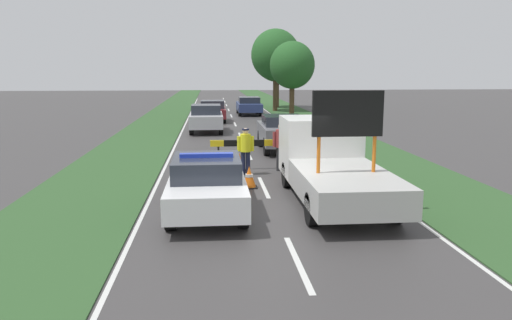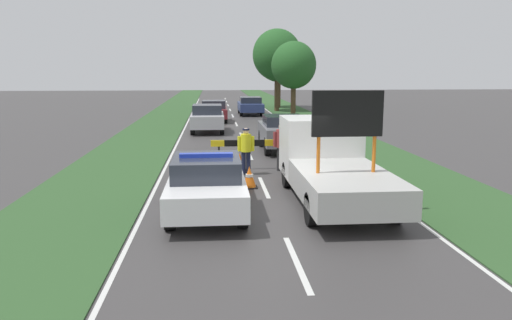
# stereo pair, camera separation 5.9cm
# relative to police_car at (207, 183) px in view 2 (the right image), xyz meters

# --- Properties ---
(ground_plane) EXTENTS (160.00, 160.00, 0.00)m
(ground_plane) POSITION_rel_police_car_xyz_m (1.72, -0.03, -0.75)
(ground_plane) COLOR #3D3A3A
(lane_markings) EXTENTS (6.78, 70.99, 0.01)m
(lane_markings) POSITION_rel_police_car_xyz_m (1.72, 17.68, -0.74)
(lane_markings) COLOR silver
(lane_markings) RESTS_ON ground
(grass_verge_left) EXTENTS (3.56, 120.00, 0.03)m
(grass_verge_left) POSITION_rel_police_car_xyz_m (-3.50, 19.97, -0.73)
(grass_verge_left) COLOR #2D5128
(grass_verge_left) RESTS_ON ground
(grass_verge_right) EXTENTS (3.56, 120.00, 0.03)m
(grass_verge_right) POSITION_rel_police_car_xyz_m (6.94, 19.97, -0.73)
(grass_verge_right) COLOR #2D5128
(grass_verge_right) RESTS_ON ground
(police_car) EXTENTS (1.90, 4.68, 1.54)m
(police_car) POSITION_rel_police_car_xyz_m (0.00, 0.00, 0.00)
(police_car) COLOR white
(police_car) RESTS_ON ground
(work_truck) EXTENTS (2.24, 6.16, 3.10)m
(work_truck) POSITION_rel_police_car_xyz_m (3.44, 1.17, 0.30)
(work_truck) COLOR white
(work_truck) RESTS_ON ground
(road_barrier) EXTENTS (2.94, 0.08, 1.09)m
(road_barrier) POSITION_rel_police_car_xyz_m (1.55, 5.45, 0.15)
(road_barrier) COLOR black
(road_barrier) RESTS_ON ground
(police_officer) EXTENTS (0.58, 0.37, 1.63)m
(police_officer) POSITION_rel_police_car_xyz_m (1.29, 4.54, 0.22)
(police_officer) COLOR #191E38
(police_officer) RESTS_ON ground
(pedestrian_civilian) EXTENTS (0.61, 0.39, 1.71)m
(pedestrian_civilian) POSITION_rel_police_car_xyz_m (2.62, 5.14, 0.25)
(pedestrian_civilian) COLOR #232326
(pedestrian_civilian) RESTS_ON ground
(traffic_cone_near_police) EXTENTS (0.49, 0.49, 0.67)m
(traffic_cone_near_police) POSITION_rel_police_car_xyz_m (1.27, 2.58, -0.41)
(traffic_cone_near_police) COLOR black
(traffic_cone_near_police) RESTS_ON ground
(traffic_cone_centre_front) EXTENTS (0.48, 0.48, 0.67)m
(traffic_cone_centre_front) POSITION_rel_police_car_xyz_m (1.11, 5.10, -0.42)
(traffic_cone_centre_front) COLOR black
(traffic_cone_centre_front) RESTS_ON ground
(queued_car_suv_grey) EXTENTS (1.91, 4.22, 1.60)m
(queued_car_suv_grey) POSITION_rel_police_car_xyz_m (3.29, 9.69, 0.11)
(queued_car_suv_grey) COLOR slate
(queued_car_suv_grey) RESTS_ON ground
(queued_car_sedan_silver) EXTENTS (1.88, 4.10, 1.62)m
(queued_car_sedan_silver) POSITION_rel_police_car_xyz_m (-0.16, 16.82, 0.08)
(queued_car_sedan_silver) COLOR #B2B2B7
(queued_car_sedan_silver) RESTS_ON ground
(queued_car_wagon_maroon) EXTENTS (1.82, 3.95, 1.50)m
(queued_car_wagon_maroon) POSITION_rel_police_car_xyz_m (0.22, 22.90, 0.02)
(queued_car_wagon_maroon) COLOR maroon
(queued_car_wagon_maroon) RESTS_ON ground
(queued_car_hatch_blue) EXTENTS (1.88, 4.54, 1.46)m
(queued_car_hatch_blue) POSITION_rel_police_car_xyz_m (3.20, 28.22, 0.02)
(queued_car_hatch_blue) COLOR navy
(queued_car_hatch_blue) RESTS_ON ground
(roadside_tree_near_left) EXTENTS (4.53, 4.53, 7.22)m
(roadside_tree_near_left) POSITION_rel_police_car_xyz_m (6.51, 36.00, 4.08)
(roadside_tree_near_left) COLOR #4C3823
(roadside_tree_near_left) RESTS_ON ground
(roadside_tree_near_right) EXTENTS (4.26, 4.26, 7.15)m
(roadside_tree_near_right) POSITION_rel_police_car_xyz_m (5.80, 31.67, 4.15)
(roadside_tree_near_right) COLOR #4C3823
(roadside_tree_near_right) RESTS_ON ground
(roadside_tree_mid_left) EXTENTS (3.40, 3.40, 5.76)m
(roadside_tree_mid_left) POSITION_rel_police_car_xyz_m (6.29, 25.50, 3.20)
(roadside_tree_mid_left) COLOR #4C3823
(roadside_tree_mid_left) RESTS_ON ground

